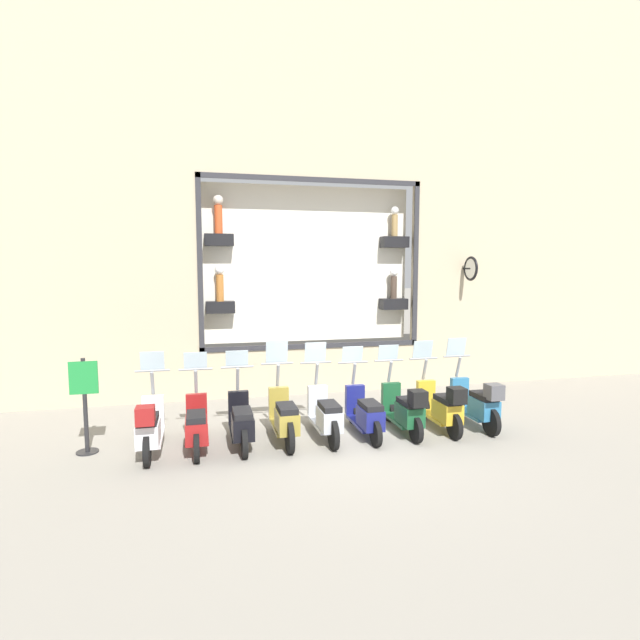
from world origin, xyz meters
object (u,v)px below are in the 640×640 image
scooter_red_7 (197,426)px  scooter_green_2 (405,410)px  scooter_navy_3 (365,414)px  scooter_silver_4 (326,415)px  scooter_white_8 (149,427)px  shop_sign_post (85,402)px  scooter_yellow_1 (442,407)px  scooter_olive_5 (284,418)px  scooter_black_6 (241,422)px  scooter_teal_0 (477,404)px

scooter_red_7 → scooter_green_2: bearing=-91.0°
scooter_navy_3 → scooter_silver_4: 0.76m
scooter_red_7 → scooter_white_8: bearing=94.4°
scooter_white_8 → shop_sign_post: shop_sign_post is taller
scooter_silver_4 → scooter_yellow_1: bearing=-91.7°
scooter_navy_3 → scooter_red_7: 3.02m
scooter_yellow_1 → scooter_olive_5: 3.02m
scooter_red_7 → scooter_white_8: scooter_white_8 is taller
scooter_olive_5 → scooter_white_8: bearing=91.8°
scooter_navy_3 → scooter_green_2: bearing=-94.7°
scooter_white_8 → scooter_navy_3: bearing=-89.1°
scooter_olive_5 → shop_sign_post: 3.35m
scooter_black_6 → scooter_white_8: scooter_white_8 is taller
scooter_teal_0 → scooter_navy_3: bearing=88.7°
scooter_yellow_1 → scooter_green_2: (-0.00, 0.76, -0.01)m
scooter_green_2 → scooter_red_7: scooter_red_7 is taller
scooter_navy_3 → scooter_white_8: bearing=90.9°
scooter_white_8 → scooter_green_2: bearing=-90.1°
scooter_olive_5 → scooter_red_7: (-0.01, 1.51, -0.03)m
shop_sign_post → scooter_black_6: bearing=-96.7°
scooter_black_6 → scooter_red_7: size_ratio=1.00×
scooter_teal_0 → scooter_navy_3: scooter_teal_0 is taller
scooter_silver_4 → scooter_black_6: 1.51m
scooter_silver_4 → scooter_black_6: (-0.01, 1.51, -0.01)m
scooter_navy_3 → shop_sign_post: (0.30, 4.82, 0.45)m
scooter_red_7 → scooter_white_8: size_ratio=1.00×
scooter_navy_3 → scooter_black_6: (0.00, 2.27, 0.01)m
scooter_teal_0 → scooter_navy_3: size_ratio=1.01×
scooter_silver_4 → shop_sign_post: 4.10m
scooter_black_6 → scooter_red_7: bearing=90.1°
scooter_yellow_1 → scooter_navy_3: size_ratio=1.00×
scooter_teal_0 → shop_sign_post: scooter_teal_0 is taller
scooter_red_7 → scooter_yellow_1: bearing=-90.8°
scooter_yellow_1 → shop_sign_post: size_ratio=1.11×
scooter_green_2 → scooter_navy_3: scooter_green_2 is taller
scooter_red_7 → scooter_white_8: 0.76m
scooter_green_2 → scooter_red_7: size_ratio=1.00×
scooter_yellow_1 → scooter_silver_4: 2.27m
scooter_yellow_1 → scooter_green_2: 0.76m
shop_sign_post → scooter_navy_3: bearing=-93.6°
scooter_teal_0 → scooter_olive_5: (0.07, 3.78, -0.03)m
scooter_navy_3 → scooter_olive_5: (0.01, 1.51, 0.04)m
scooter_olive_5 → scooter_white_8: 2.27m
scooter_red_7 → shop_sign_post: shop_sign_post is taller
scooter_red_7 → scooter_black_6: bearing=-89.9°
scooter_yellow_1 → scooter_olive_5: bearing=88.6°
scooter_yellow_1 → scooter_black_6: 3.78m
scooter_yellow_1 → scooter_olive_5: scooter_olive_5 is taller
scooter_navy_3 → scooter_black_6: 2.27m
scooter_teal_0 → scooter_green_2: size_ratio=1.01×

